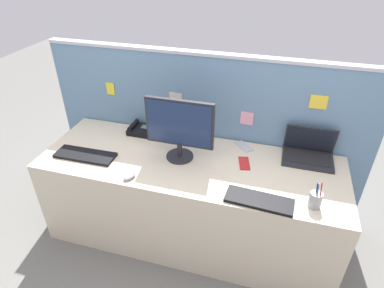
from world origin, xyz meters
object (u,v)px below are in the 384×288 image
at_px(desk_phone, 141,130).
at_px(desktop_monitor, 179,127).
at_px(cell_phone_silver_slab, 244,146).
at_px(keyboard_main, 259,200).
at_px(keyboard_spare, 85,155).
at_px(computer_mouse_right_hand, 129,176).
at_px(pen_cup, 315,200).
at_px(laptop, 308,151).
at_px(cell_phone_red_case, 244,163).

bearing_deg(desk_phone, desktop_monitor, -30.01).
bearing_deg(cell_phone_silver_slab, keyboard_main, -116.91).
height_order(desk_phone, cell_phone_silver_slab, desk_phone).
bearing_deg(keyboard_spare, desk_phone, 58.54).
distance_m(computer_mouse_right_hand, cell_phone_silver_slab, 0.91).
bearing_deg(cell_phone_silver_slab, desk_phone, 137.26).
relative_size(desktop_monitor, desk_phone, 2.42).
xyz_separation_m(keyboard_spare, computer_mouse_right_hand, (0.42, -0.14, 0.01)).
bearing_deg(computer_mouse_right_hand, cell_phone_silver_slab, 62.49).
distance_m(desktop_monitor, keyboard_main, 0.74).
height_order(desktop_monitor, keyboard_spare, desktop_monitor).
xyz_separation_m(desktop_monitor, keyboard_main, (0.62, -0.33, -0.24)).
relative_size(pen_cup, cell_phone_silver_slab, 1.21).
xyz_separation_m(desk_phone, pen_cup, (1.36, -0.52, 0.03)).
relative_size(laptop, keyboard_spare, 0.80).
height_order(desktop_monitor, keyboard_main, desktop_monitor).
height_order(desk_phone, computer_mouse_right_hand, desk_phone).
distance_m(desk_phone, keyboard_main, 1.18).
bearing_deg(cell_phone_silver_slab, desktop_monitor, 166.98).
distance_m(keyboard_main, cell_phone_silver_slab, 0.62).
bearing_deg(cell_phone_silver_slab, computer_mouse_right_hand, 177.06).
xyz_separation_m(desktop_monitor, desk_phone, (-0.42, 0.24, -0.23)).
relative_size(keyboard_main, keyboard_spare, 0.92).
height_order(computer_mouse_right_hand, cell_phone_red_case, computer_mouse_right_hand).
relative_size(desk_phone, cell_phone_red_case, 1.32).
bearing_deg(computer_mouse_right_hand, desk_phone, 127.68).
relative_size(laptop, keyboard_main, 0.86).
xyz_separation_m(desk_phone, keyboard_main, (1.03, -0.57, -0.02)).
distance_m(keyboard_main, pen_cup, 0.33).
distance_m(desktop_monitor, pen_cup, 1.00).
xyz_separation_m(laptop, desk_phone, (-1.32, -0.01, -0.03)).
relative_size(desk_phone, computer_mouse_right_hand, 2.03).
bearing_deg(pen_cup, desktop_monitor, 163.45).
bearing_deg(desk_phone, cell_phone_silver_slab, 1.21).
xyz_separation_m(desk_phone, computer_mouse_right_hand, (0.17, -0.58, -0.01)).
xyz_separation_m(keyboard_main, cell_phone_silver_slab, (-0.18, 0.59, -0.01)).
bearing_deg(keyboard_main, cell_phone_silver_slab, 110.85).
height_order(desktop_monitor, computer_mouse_right_hand, desktop_monitor).
height_order(desk_phone, cell_phone_red_case, desk_phone).
bearing_deg(keyboard_main, keyboard_spare, 177.79).
distance_m(laptop, desk_phone, 1.32).
bearing_deg(cell_phone_red_case, desk_phone, 153.43).
xyz_separation_m(keyboard_main, keyboard_spare, (-1.29, 0.14, 0.00)).
bearing_deg(pen_cup, keyboard_spare, 177.00).
bearing_deg(laptop, cell_phone_red_case, -154.13).
bearing_deg(computer_mouse_right_hand, laptop, 48.34).
xyz_separation_m(keyboard_spare, cell_phone_red_case, (1.14, 0.23, -0.01)).
bearing_deg(desk_phone, cell_phone_red_case, -12.87).
relative_size(keyboard_spare, cell_phone_red_case, 2.91).
xyz_separation_m(keyboard_main, cell_phone_red_case, (-0.15, 0.37, -0.01)).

